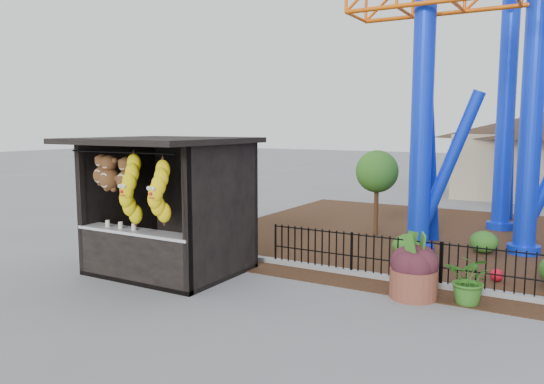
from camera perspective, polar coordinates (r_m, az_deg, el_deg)
The scene contains 8 objects.
ground at distance 10.17m, azimuth -2.24°, elevation -12.34°, with size 120.00×120.00×0.00m, color slate.
mulch_bed at distance 16.47m, azimuth 25.64°, elevation -5.41°, with size 18.00×12.00×0.02m, color #331E11.
curb at distance 11.63m, azimuth 23.58°, elevation -10.11°, with size 18.00×0.18×0.12m, color gray.
prize_booth at distance 12.27m, azimuth -11.82°, elevation -1.72°, with size 3.50×3.40×3.12m.
terracotta_planter at distance 11.00m, azimuth 14.97°, elevation -9.46°, with size 0.94×0.94×0.59m, color brown.
planter_foliage at distance 10.84m, azimuth 15.08°, elevation -6.35°, with size 0.70×0.70×0.64m, color #37161E.
potted_plant at distance 10.87m, azimuth 20.58°, elevation -8.79°, with size 0.89×0.77×0.99m, color #1E5418.
landscaping at distance 13.65m, azimuth 27.16°, elevation -6.67°, with size 7.73×3.57×0.72m.
Camera 1 is at (5.16, -8.08, 3.40)m, focal length 35.00 mm.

